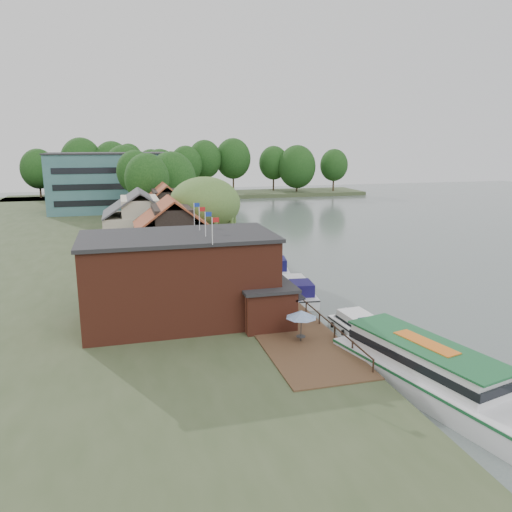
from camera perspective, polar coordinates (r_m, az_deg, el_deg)
ground at (r=47.73m, az=10.85°, el=-6.21°), size 260.00×260.00×0.00m
land_bank at (r=77.48m, az=-22.13°, el=0.83°), size 50.00×140.00×1.00m
quay_deck at (r=53.81m, az=-1.50°, el=-2.61°), size 6.00×50.00×0.10m
quay_rail at (r=54.83m, az=1.12°, el=-1.82°), size 0.20×49.00×1.00m
pub at (r=41.32m, az=-6.01°, el=-2.32°), size 20.00×11.00×7.30m
hotel_block at (r=110.72m, az=-16.22°, el=8.12°), size 25.40×12.40×12.30m
cottage_a at (r=55.59m, az=-9.54°, el=2.16°), size 8.60×7.60×8.50m
cottage_b at (r=65.23m, az=-13.07°, el=3.59°), size 9.60×8.60×8.50m
cottage_c at (r=74.36m, az=-10.27°, el=4.83°), size 7.60×7.60×8.50m
willow at (r=60.88m, az=-5.84°, el=4.13°), size 8.60×8.60×10.43m
umbrella_0 at (r=37.06m, az=5.18°, el=-7.95°), size 2.31×2.31×2.38m
umbrella_1 at (r=41.02m, az=3.58°, el=-5.84°), size 2.38×2.38×2.38m
umbrella_2 at (r=44.37m, az=2.45°, el=-4.36°), size 2.12×2.12×2.38m
umbrella_3 at (r=46.90m, az=1.27°, el=-3.39°), size 1.95×1.95×2.38m
umbrella_4 at (r=49.88m, az=0.58°, el=-2.39°), size 2.18×2.18×2.38m
umbrella_5 at (r=51.86m, az=-0.03°, el=-1.79°), size 2.02×2.02×2.38m
umbrella_6 at (r=54.74m, az=-1.49°, el=-1.00°), size 2.46×2.46×2.38m
cruiser_0 at (r=40.62m, az=12.48°, el=-8.07°), size 3.70×9.51×2.23m
cruiser_1 at (r=50.45m, az=4.77°, el=-3.66°), size 4.04×9.45×2.19m
cruiser_2 at (r=59.70m, az=2.14°, el=-0.94°), size 4.90×10.06×2.33m
cruiser_3 at (r=67.72m, az=0.64°, el=0.65°), size 4.64×9.30×2.12m
cruiser_4 at (r=77.67m, az=-2.44°, el=2.25°), size 4.14×9.40×2.17m
tour_boat at (r=33.52m, az=19.58°, el=-12.23°), size 7.64×15.59×3.28m
swan at (r=36.80m, az=13.28°, el=-11.92°), size 0.44×0.44×0.44m
bank_tree_0 at (r=82.21m, az=-12.27°, el=7.00°), size 7.01×7.01×12.76m
bank_tree_1 at (r=89.34m, az=-9.59°, el=7.60°), size 8.60×8.60×12.88m
bank_tree_2 at (r=97.07m, az=-13.53°, el=7.87°), size 6.94×6.94×12.99m
bank_tree_3 at (r=118.17m, az=-14.73°, el=8.85°), size 8.94×8.94×13.82m
bank_tree_4 at (r=126.79m, az=-10.84°, el=9.06°), size 8.77×8.77×12.78m
bank_tree_5 at (r=135.80m, az=-14.24°, el=9.40°), size 6.89×6.89×14.04m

